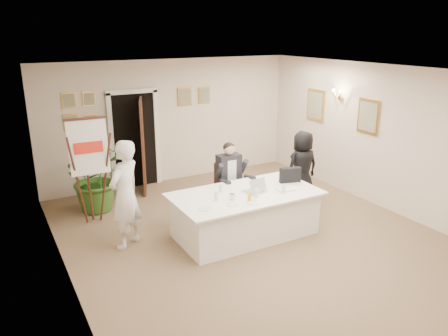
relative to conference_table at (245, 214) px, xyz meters
name	(u,v)px	position (x,y,z in m)	size (l,w,h in m)	color
floor	(252,236)	(0.07, -0.13, -0.39)	(7.00, 7.00, 0.00)	brown
ceiling	(255,71)	(0.07, -0.13, 2.41)	(6.00, 7.00, 0.02)	white
wall_back	(171,121)	(0.07, 3.37, 1.01)	(6.00, 0.10, 2.80)	beige
wall_left	(61,190)	(-2.93, -0.13, 1.01)	(0.10, 7.00, 2.80)	beige
wall_right	(383,138)	(3.07, -0.13, 1.01)	(0.10, 7.00, 2.80)	beige
doorway	(137,143)	(-0.82, 3.19, 0.65)	(1.14, 0.86, 2.20)	black
pictures_back_wall	(137,105)	(-0.73, 3.34, 1.46)	(3.40, 0.06, 0.80)	gold
pictures_right_wall	(340,111)	(3.04, 1.07, 1.36)	(0.06, 2.20, 0.80)	gold
wall_sconce	(339,94)	(2.97, 1.07, 1.71)	(0.20, 0.30, 0.24)	gold
conference_table	(245,214)	(0.00, 0.00, 0.00)	(2.50, 1.34, 0.78)	white
seated_man	(230,178)	(0.24, 0.94, 0.32)	(0.61, 0.65, 1.43)	black
flip_chart	(90,177)	(-2.17, 1.78, 0.50)	(0.68, 0.44, 1.94)	#391C12
standing_man	(125,195)	(-1.89, 0.59, 0.50)	(0.65, 0.43, 1.79)	silver
standing_woman	(302,166)	(1.87, 0.80, 0.35)	(0.72, 0.47, 1.48)	black
potted_palm	(96,177)	(-1.95, 2.37, 0.28)	(1.21, 1.05, 1.35)	#305B1E
laptop	(254,184)	(0.17, 0.00, 0.52)	(0.33, 0.36, 0.28)	#B7BABC
laptop_bag	(290,175)	(1.00, 0.08, 0.52)	(0.39, 0.11, 0.27)	black
paper_stack	(286,189)	(0.68, -0.22, 0.40)	(0.31, 0.22, 0.03)	white
plate_left	(206,208)	(-0.89, -0.29, 0.39)	(0.23, 0.23, 0.01)	white
plate_mid	(232,204)	(-0.46, -0.35, 0.39)	(0.20, 0.20, 0.01)	white
plate_near	(254,203)	(-0.13, -0.45, 0.39)	(0.21, 0.21, 0.01)	white
glass_a	(216,196)	(-0.59, -0.06, 0.45)	(0.07, 0.07, 0.14)	silver
glass_b	(257,194)	(0.05, -0.27, 0.45)	(0.06, 0.06, 0.14)	silver
glass_c	(283,189)	(0.55, -0.32, 0.45)	(0.07, 0.07, 0.14)	silver
glass_d	(221,188)	(-0.34, 0.24, 0.45)	(0.07, 0.07, 0.14)	silver
oj_glass	(249,198)	(-0.15, -0.36, 0.45)	(0.06, 0.06, 0.13)	orange
steel_jug	(232,197)	(-0.36, -0.18, 0.44)	(0.09, 0.09, 0.11)	silver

